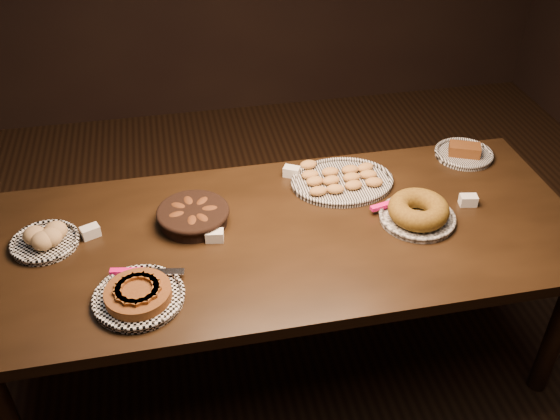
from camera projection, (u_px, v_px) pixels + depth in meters
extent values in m
plane|color=black|center=(282.00, 357.00, 2.91)|extent=(5.00, 5.00, 0.00)
cube|color=black|center=(283.00, 237.00, 2.47)|extent=(2.40, 1.00, 0.05)
cylinder|color=black|center=(557.00, 331.00, 2.57)|extent=(0.08, 0.08, 0.70)
cylinder|color=black|center=(32.00, 278.00, 2.82)|extent=(0.08, 0.08, 0.70)
cylinder|color=black|center=(475.00, 220.00, 3.17)|extent=(0.08, 0.08, 0.70)
torus|color=white|center=(139.00, 296.00, 2.14)|extent=(0.32, 0.32, 0.02)
cylinder|color=#532910|center=(138.00, 294.00, 2.14)|extent=(0.27, 0.27, 0.04)
cube|color=#612910|center=(156.00, 288.00, 2.12)|extent=(0.04, 0.08, 0.01)
cube|color=#612910|center=(155.00, 283.00, 2.15)|extent=(0.05, 0.08, 0.01)
cube|color=#612910|center=(150.00, 278.00, 2.16)|extent=(0.07, 0.07, 0.01)
cube|color=#612910|center=(142.00, 276.00, 2.17)|extent=(0.08, 0.05, 0.01)
cube|color=#612910|center=(134.00, 277.00, 2.17)|extent=(0.08, 0.04, 0.01)
cube|color=#612910|center=(126.00, 280.00, 2.16)|extent=(0.08, 0.07, 0.01)
cube|color=#612910|center=(120.00, 286.00, 2.13)|extent=(0.05, 0.08, 0.01)
cube|color=#612910|center=(118.00, 292.00, 2.11)|extent=(0.03, 0.08, 0.01)
cube|color=#612910|center=(121.00, 297.00, 2.09)|extent=(0.06, 0.08, 0.01)
cube|color=#612910|center=(127.00, 301.00, 2.08)|extent=(0.08, 0.06, 0.01)
cube|color=#612910|center=(136.00, 302.00, 2.07)|extent=(0.08, 0.03, 0.01)
cube|color=#612910|center=(145.00, 299.00, 2.08)|extent=(0.08, 0.05, 0.01)
cube|color=#612910|center=(152.00, 295.00, 2.10)|extent=(0.07, 0.08, 0.01)
cube|color=#FF0C75|center=(127.00, 271.00, 2.23)|extent=(0.12, 0.04, 0.02)
cube|color=silver|center=(163.00, 272.00, 2.23)|extent=(0.15, 0.06, 0.00)
torus|color=black|center=(342.00, 180.00, 2.71)|extent=(0.36, 0.36, 0.02)
ellipsoid|color=#98632C|center=(318.00, 191.00, 2.63)|extent=(0.08, 0.05, 0.04)
ellipsoid|color=#98632C|center=(335.00, 189.00, 2.64)|extent=(0.08, 0.06, 0.04)
ellipsoid|color=#98632C|center=(354.00, 185.00, 2.66)|extent=(0.08, 0.05, 0.04)
ellipsoid|color=#98632C|center=(374.00, 182.00, 2.68)|extent=(0.09, 0.06, 0.04)
ellipsoid|color=#98632C|center=(315.00, 181.00, 2.69)|extent=(0.08, 0.06, 0.04)
ellipsoid|color=#98632C|center=(331.00, 180.00, 2.69)|extent=(0.08, 0.06, 0.04)
ellipsoid|color=#98632C|center=(352.00, 177.00, 2.71)|extent=(0.08, 0.05, 0.04)
ellipsoid|color=#98632C|center=(368.00, 174.00, 2.73)|extent=(0.08, 0.06, 0.04)
ellipsoid|color=#98632C|center=(310.00, 175.00, 2.73)|extent=(0.08, 0.05, 0.04)
ellipsoid|color=#98632C|center=(330.00, 172.00, 2.75)|extent=(0.08, 0.05, 0.04)
ellipsoid|color=#98632C|center=(350.00, 169.00, 2.76)|extent=(0.08, 0.05, 0.04)
ellipsoid|color=#98632C|center=(365.00, 167.00, 2.77)|extent=(0.09, 0.07, 0.04)
ellipsoid|color=#98632C|center=(308.00, 165.00, 2.79)|extent=(0.08, 0.06, 0.04)
torus|color=black|center=(417.00, 216.00, 2.50)|extent=(0.31, 0.31, 0.02)
torus|color=brown|center=(419.00, 209.00, 2.48)|extent=(0.28, 0.28, 0.08)
cube|color=#FF0C75|center=(384.00, 205.00, 2.55)|extent=(0.12, 0.05, 0.02)
cube|color=silver|center=(410.00, 198.00, 2.59)|extent=(0.15, 0.07, 0.00)
cylinder|color=black|center=(193.00, 216.00, 2.48)|extent=(0.32, 0.32, 0.07)
torus|color=black|center=(193.00, 212.00, 2.47)|extent=(0.29, 0.29, 0.02)
ellipsoid|color=black|center=(210.00, 211.00, 2.48)|extent=(0.09, 0.05, 0.04)
ellipsoid|color=black|center=(202.00, 204.00, 2.52)|extent=(0.09, 0.10, 0.04)
ellipsoid|color=black|center=(189.00, 203.00, 2.52)|extent=(0.06, 0.09, 0.04)
ellipsoid|color=black|center=(179.00, 208.00, 2.49)|extent=(0.10, 0.09, 0.04)
ellipsoid|color=black|center=(177.00, 217.00, 2.45)|extent=(0.10, 0.07, 0.04)
ellipsoid|color=black|center=(192.00, 223.00, 2.42)|extent=(0.06, 0.09, 0.04)
ellipsoid|color=black|center=(203.00, 220.00, 2.43)|extent=(0.08, 0.10, 0.04)
torus|color=white|center=(45.00, 241.00, 2.38)|extent=(0.26, 0.26, 0.02)
ellipsoid|color=olive|center=(35.00, 235.00, 2.37)|extent=(0.09, 0.09, 0.07)
ellipsoid|color=olive|center=(56.00, 231.00, 2.39)|extent=(0.09, 0.09, 0.07)
ellipsoid|color=olive|center=(43.00, 241.00, 2.34)|extent=(0.09, 0.09, 0.07)
ellipsoid|color=olive|center=(51.00, 237.00, 2.36)|extent=(0.09, 0.09, 0.07)
torus|color=black|center=(464.00, 153.00, 2.89)|extent=(0.27, 0.27, 0.02)
cube|color=#532910|center=(465.00, 150.00, 2.88)|extent=(0.16, 0.13, 0.05)
cube|color=white|center=(215.00, 236.00, 2.40)|extent=(0.08, 0.06, 0.04)
cube|color=white|center=(292.00, 172.00, 2.76)|extent=(0.08, 0.07, 0.04)
cube|color=white|center=(399.00, 212.00, 2.52)|extent=(0.08, 0.06, 0.04)
cube|color=white|center=(90.00, 232.00, 2.42)|extent=(0.08, 0.07, 0.04)
cube|color=white|center=(468.00, 200.00, 2.59)|extent=(0.08, 0.06, 0.04)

